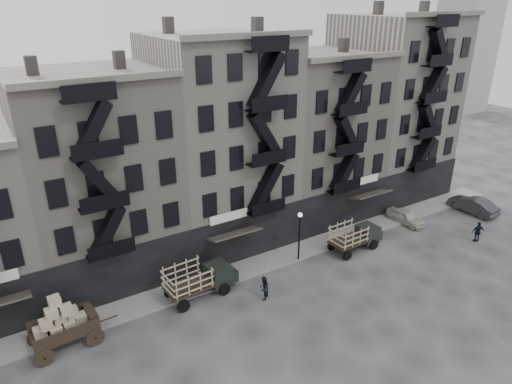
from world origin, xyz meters
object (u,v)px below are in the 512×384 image
stake_truck_east (355,234)px  wagon (60,320)px  car_far (473,205)px  pedestrian_mid (264,288)px  car_east (406,217)px  policeman (478,232)px  stake_truck_west (199,277)px

stake_truck_east → wagon: bearing=176.2°
wagon → car_far: size_ratio=0.87×
stake_truck_east → car_far: 14.81m
wagon → pedestrian_mid: size_ratio=2.35×
car_far → pedestrian_mid: 24.98m
car_east → car_far: car_far is taller
wagon → car_east: bearing=-3.0°
car_east → car_far: 7.62m
wagon → policeman: (32.87, -5.34, -1.01)m
stake_truck_west → pedestrian_mid: 4.58m
stake_truck_west → pedestrian_mid: stake_truck_west is taller
stake_truck_east → pedestrian_mid: size_ratio=2.81×
wagon → policeman: bearing=-12.9°
stake_truck_east → car_east: (7.39, 1.01, -0.75)m
car_east → policeman: size_ratio=2.04×
car_far → wagon: bearing=-3.5°
car_east → car_far: bearing=-19.2°
pedestrian_mid → car_far: bearing=144.9°
stake_truck_west → car_far: stake_truck_west is taller
wagon → stake_truck_west: wagon is taller
wagon → car_far: wagon is taller
pedestrian_mid → stake_truck_east: bearing=152.5°
wagon → pedestrian_mid: wagon is taller
pedestrian_mid → stake_truck_west: bearing=-74.6°
stake_truck_west → policeman: size_ratio=2.87×
stake_truck_east → car_far: stake_truck_east is taller
car_east → policeman: bearing=-71.3°
wagon → stake_truck_east: bearing=-5.4°
car_far → pedestrian_mid: pedestrian_mid is taller
stake_truck_west → car_far: size_ratio=1.13×
car_east → policeman: 6.19m
policeman → pedestrian_mid: bearing=20.5°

